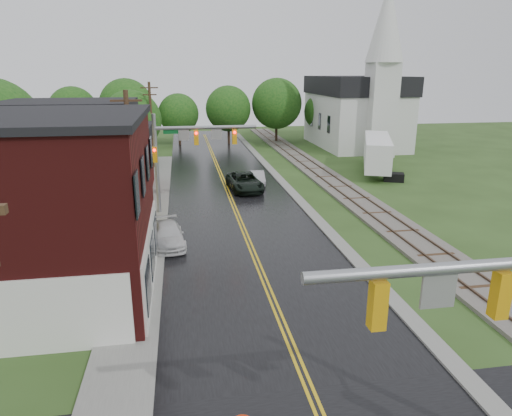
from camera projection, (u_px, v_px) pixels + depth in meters
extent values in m
cube|color=black|center=(231.00, 199.00, 37.22)|extent=(10.00, 90.00, 0.02)
cube|color=gray|center=(282.00, 183.00, 42.78)|extent=(0.80, 70.00, 0.12)
cube|color=gray|center=(150.00, 222.00, 31.53)|extent=(2.40, 50.00, 0.12)
cube|color=silver|center=(151.00, 257.00, 21.76)|extent=(0.10, 9.50, 3.00)
cube|color=tan|center=(75.00, 176.00, 30.82)|extent=(8.00, 7.00, 6.40)
cube|color=#3F0F0C|center=(110.00, 165.00, 39.77)|extent=(7.00, 6.00, 4.40)
cube|color=silver|center=(355.00, 121.00, 62.94)|extent=(10.00, 16.00, 7.00)
cube|color=black|center=(357.00, 85.00, 61.59)|extent=(10.40, 16.40, 2.40)
cube|color=silver|center=(380.00, 111.00, 54.80)|extent=(3.20, 3.20, 11.00)
cone|color=silver|center=(387.00, 21.00, 51.93)|extent=(4.40, 4.40, 9.00)
cube|color=#59544C|center=(329.00, 180.00, 43.46)|extent=(3.20, 80.00, 0.20)
cube|color=#4C3828|center=(322.00, 179.00, 43.31)|extent=(0.10, 80.00, 0.12)
cube|color=#4C3828|center=(337.00, 178.00, 43.53)|extent=(0.10, 80.00, 0.12)
cylinder|color=gray|center=(474.00, 266.00, 9.28)|extent=(7.20, 0.26, 0.26)
cube|color=orange|center=(500.00, 295.00, 9.59)|extent=(0.32, 0.30, 1.05)
cube|color=orange|center=(378.00, 305.00, 9.17)|extent=(0.32, 0.30, 1.05)
cube|color=gray|center=(438.00, 291.00, 9.31)|extent=(0.75, 0.06, 0.75)
cylinder|color=gray|center=(157.00, 165.00, 32.48)|extent=(0.28, 0.28, 7.20)
cylinder|color=gray|center=(206.00, 127.00, 32.29)|extent=(7.20, 0.26, 0.26)
cube|color=orange|center=(196.00, 138.00, 32.38)|extent=(0.32, 0.30, 1.05)
cube|color=orange|center=(234.00, 137.00, 32.80)|extent=(0.32, 0.30, 1.05)
cube|color=gray|center=(184.00, 135.00, 32.19)|extent=(0.75, 0.06, 0.75)
cube|color=gray|center=(216.00, 134.00, 32.55)|extent=(0.75, 0.06, 0.75)
cube|color=#0C5926|center=(173.00, 132.00, 32.01)|extent=(1.40, 0.04, 0.30)
sphere|color=#FF0C0C|center=(196.00, 133.00, 32.12)|extent=(0.20, 0.20, 0.20)
cylinder|color=#382616|center=(131.00, 167.00, 27.31)|extent=(0.28, 0.28, 9.00)
cube|color=#382616|center=(126.00, 101.00, 26.19)|extent=(1.80, 0.12, 0.12)
cube|color=#382616|center=(127.00, 113.00, 26.39)|extent=(1.40, 0.12, 0.12)
cylinder|color=#382616|center=(152.00, 126.00, 48.11)|extent=(0.28, 0.28, 9.00)
cube|color=#382616|center=(149.00, 88.00, 46.99)|extent=(1.80, 0.12, 0.12)
cube|color=#382616|center=(150.00, 95.00, 47.19)|extent=(1.40, 0.12, 0.12)
cylinder|color=black|center=(0.00, 181.00, 35.83)|extent=(0.36, 0.36, 3.42)
cylinder|color=black|center=(76.00, 165.00, 44.12)|extent=(0.36, 0.36, 2.70)
sphere|color=#144513|center=(72.00, 130.00, 43.17)|extent=(6.00, 6.00, 6.00)
sphere|color=#144513|center=(78.00, 136.00, 43.03)|extent=(4.20, 4.20, 4.20)
cylinder|color=black|center=(134.00, 152.00, 50.54)|extent=(0.36, 0.36, 2.88)
sphere|color=#144513|center=(132.00, 120.00, 49.53)|extent=(6.40, 6.40, 6.40)
sphere|color=#144513|center=(138.00, 125.00, 49.40)|extent=(4.48, 4.48, 4.48)
imported|color=black|center=(245.00, 182.00, 39.78)|extent=(2.99, 5.72, 1.54)
imported|color=#A3A2A7|center=(258.00, 178.00, 42.07)|extent=(1.53, 3.64, 1.17)
imported|color=silver|center=(168.00, 235.00, 27.18)|extent=(2.23, 4.51, 1.26)
cube|color=black|center=(394.00, 177.00, 43.20)|extent=(2.13, 1.79, 0.80)
cylinder|color=gray|center=(365.00, 163.00, 49.80)|extent=(0.16, 0.16, 0.80)
cube|color=white|center=(377.00, 151.00, 46.65)|extent=(6.39, 11.28, 2.80)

